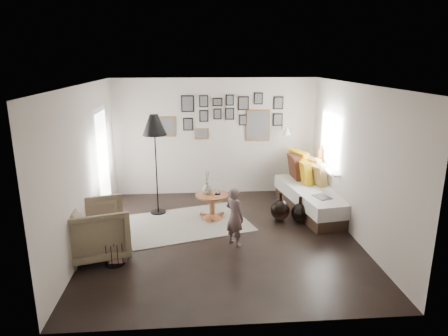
{
  "coord_description": "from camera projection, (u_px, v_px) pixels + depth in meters",
  "views": [
    {
      "loc": [
        -0.48,
        -6.37,
        2.99
      ],
      "look_at": [
        0.05,
        0.5,
        1.1
      ],
      "focal_mm": 32.0,
      "sensor_mm": 36.0,
      "label": 1
    }
  ],
  "objects": [
    {
      "name": "demijohn_small",
      "position": [
        300.0,
        213.0,
        7.52
      ],
      "size": [
        0.32,
        0.32,
        0.5
      ],
      "color": "black",
      "rests_on": "ground"
    },
    {
      "name": "armchair",
      "position": [
        97.0,
        230.0,
        6.17
      ],
      "size": [
        1.17,
        1.15,
        0.86
      ],
      "primitive_type": "imported",
      "rotation": [
        0.0,
        0.0,
        1.86
      ],
      "color": "#6C6049",
      "rests_on": "ground"
    },
    {
      "name": "magazine_basket",
      "position": [
        114.0,
        253.0,
        5.98
      ],
      "size": [
        0.34,
        0.34,
        0.36
      ],
      "rotation": [
        0.0,
        0.0,
        0.23
      ],
      "color": "black",
      "rests_on": "ground"
    },
    {
      "name": "pedestal_table",
      "position": [
        212.0,
        207.0,
        7.67
      ],
      "size": [
        0.63,
        0.63,
        0.5
      ],
      "rotation": [
        0.0,
        0.0,
        0.27
      ],
      "color": "brown",
      "rests_on": "ground"
    },
    {
      "name": "magazine_on_daybed",
      "position": [
        322.0,
        197.0,
        7.43
      ],
      "size": [
        0.34,
        0.39,
        0.02
      ],
      "primitive_type": "cube",
      "rotation": [
        0.0,
        0.0,
        0.33
      ],
      "color": "black",
      "rests_on": "daybed"
    },
    {
      "name": "wall_front",
      "position": [
        240.0,
        221.0,
        4.3
      ],
      "size": [
        4.5,
        0.0,
        4.5
      ],
      "primitive_type": "plane",
      "rotation": [
        -1.57,
        0.0,
        0.0
      ],
      "color": "#AFA599",
      "rests_on": "ground"
    },
    {
      "name": "child",
      "position": [
        235.0,
        217.0,
        6.52
      ],
      "size": [
        0.41,
        0.43,
        0.99
      ],
      "primitive_type": "imported",
      "rotation": [
        0.0,
        0.0,
        2.27
      ],
      "color": "brown",
      "rests_on": "ground"
    },
    {
      "name": "floor_lamp",
      "position": [
        154.0,
        129.0,
        7.56
      ],
      "size": [
        0.46,
        0.46,
        1.98
      ],
      "rotation": [
        0.0,
        0.0,
        -0.25
      ],
      "color": "black",
      "rests_on": "ground"
    },
    {
      "name": "wall_left",
      "position": [
        85.0,
        167.0,
        6.45
      ],
      "size": [
        0.0,
        4.8,
        4.8
      ],
      "primitive_type": "plane",
      "rotation": [
        1.57,
        0.0,
        1.57
      ],
      "color": "#AFA599",
      "rests_on": "ground"
    },
    {
      "name": "wall_sconce",
      "position": [
        287.0,
        131.0,
        8.73
      ],
      "size": [
        0.18,
        0.36,
        0.16
      ],
      "color": "white",
      "rests_on": "wall_back"
    },
    {
      "name": "demijohn_large",
      "position": [
        280.0,
        210.0,
        7.6
      ],
      "size": [
        0.37,
        0.37,
        0.55
      ],
      "color": "black",
      "rests_on": "ground"
    },
    {
      "name": "gallery_wall",
      "position": [
        228.0,
        117.0,
        8.81
      ],
      "size": [
        2.74,
        0.03,
        1.08
      ],
      "color": "brown",
      "rests_on": "wall_back"
    },
    {
      "name": "ground",
      "position": [
        223.0,
        236.0,
        6.95
      ],
      "size": [
        4.8,
        4.8,
        0.0
      ],
      "primitive_type": "plane",
      "color": "black",
      "rests_on": "ground"
    },
    {
      "name": "wall_right",
      "position": [
        355.0,
        162.0,
        6.78
      ],
      "size": [
        0.0,
        4.8,
        4.8
      ],
      "primitive_type": "plane",
      "rotation": [
        1.57,
        0.0,
        -1.57
      ],
      "color": "#AFA599",
      "rests_on": "ground"
    },
    {
      "name": "wall_back",
      "position": [
        215.0,
        137.0,
        8.92
      ],
      "size": [
        4.5,
        0.0,
        4.5
      ],
      "primitive_type": "plane",
      "rotation": [
        1.57,
        0.0,
        0.0
      ],
      "color": "#AFA599",
      "rests_on": "ground"
    },
    {
      "name": "armchair_cushion",
      "position": [
        99.0,
        226.0,
        6.21
      ],
      "size": [
        0.48,
        0.49,
        0.18
      ],
      "primitive_type": "cube",
      "rotation": [
        -0.21,
        0.0,
        0.25
      ],
      "color": "silver",
      "rests_on": "armchair"
    },
    {
      "name": "ceiling",
      "position": [
        223.0,
        85.0,
        6.27
      ],
      "size": [
        4.8,
        4.8,
        0.0
      ],
      "primitive_type": "plane",
      "rotation": [
        3.14,
        0.0,
        0.0
      ],
      "color": "white",
      "rests_on": "wall_back"
    },
    {
      "name": "door_left",
      "position": [
        103.0,
        163.0,
        7.67
      ],
      "size": [
        0.0,
        2.14,
        2.14
      ],
      "color": "white",
      "rests_on": "wall_left"
    },
    {
      "name": "rug",
      "position": [
        187.0,
        223.0,
        7.49
      ],
      "size": [
        2.58,
        2.13,
        0.01
      ],
      "primitive_type": "cube",
      "rotation": [
        0.0,
        0.0,
        0.29
      ],
      "color": "beige",
      "rests_on": "ground"
    },
    {
      "name": "window_right",
      "position": [
        324.0,
        163.0,
        8.16
      ],
      "size": [
        0.15,
        1.32,
        1.3
      ],
      "color": "white",
      "rests_on": "wall_right"
    },
    {
      "name": "candles",
      "position": [
        218.0,
        189.0,
        7.58
      ],
      "size": [
        0.11,
        0.11,
        0.23
      ],
      "color": "black",
      "rests_on": "pedestal_table"
    },
    {
      "name": "daybed",
      "position": [
        314.0,
        194.0,
        8.11
      ],
      "size": [
        1.26,
        2.33,
        1.08
      ],
      "rotation": [
        0.0,
        0.0,
        0.15
      ],
      "color": "black",
      "rests_on": "ground"
    },
    {
      "name": "vase",
      "position": [
        208.0,
        187.0,
        7.58
      ],
      "size": [
        0.18,
        0.18,
        0.45
      ],
      "color": "black",
      "rests_on": "pedestal_table"
    }
  ]
}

